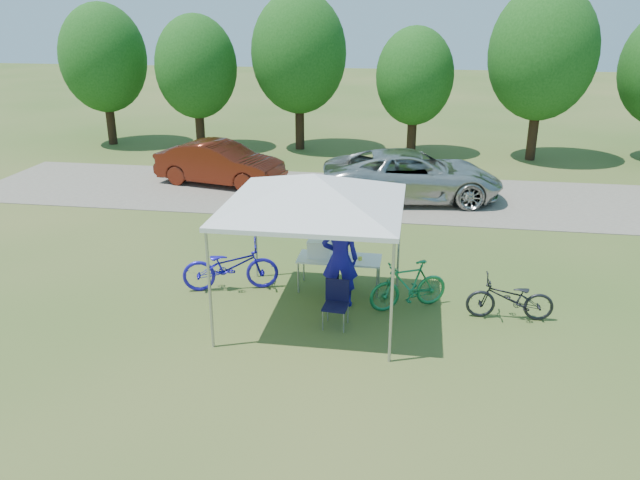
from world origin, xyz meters
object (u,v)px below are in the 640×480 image
object	(u,v)px
folding_chair	(336,299)
sedan	(220,163)
folding_table	(339,260)
minivan	(412,175)
cooler	(320,248)
bike_green	(408,285)
bike_dark	(510,298)
bike_blue	(230,266)
cyclist	(340,259)

from	to	relation	value
folding_chair	sedan	bearing A→B (deg)	124.07
folding_table	minivan	bearing A→B (deg)	78.71
cooler	bike_green	bearing A→B (deg)	-19.58
bike_dark	bike_green	bearing A→B (deg)	-96.75
cooler	bike_dark	distance (m)	3.81
bike_dark	folding_table	bearing A→B (deg)	-105.71
bike_dark	minivan	world-z (taller)	minivan
sedan	bike_green	bearing A→B (deg)	-129.77
bike_green	cooler	bearing A→B (deg)	-136.53
folding_chair	cooler	distance (m)	1.66
bike_green	bike_dark	size ratio (longest dim) A/B	1.00
folding_chair	bike_green	size ratio (longest dim) A/B	0.53
folding_table	bike_green	distance (m)	1.57
folding_chair	bike_blue	bearing A→B (deg)	158.20
bike_blue	bike_dark	bearing A→B (deg)	-111.11
cyclist	minivan	world-z (taller)	cyclist
folding_chair	bike_blue	world-z (taller)	bike_blue
cooler	bike_green	world-z (taller)	cooler
folding_chair	cooler	xyz separation A→B (m)	(-0.55, 1.52, 0.37)
folding_chair	cyclist	xyz separation A→B (m)	(-0.04, 0.82, 0.46)
cyclist	folding_chair	bearing A→B (deg)	88.98
bike_blue	cooler	bearing A→B (deg)	-95.26
bike_blue	sedan	bearing A→B (deg)	2.62
folding_chair	minivan	world-z (taller)	minivan
folding_table	bike_blue	bearing A→B (deg)	-170.90
bike_blue	bike_green	world-z (taller)	bike_blue
cooler	bike_blue	xyz separation A→B (m)	(-1.79, -0.35, -0.36)
cooler	minivan	size ratio (longest dim) A/B	0.09
folding_chair	cyclist	size ratio (longest dim) A/B	0.44
bike_blue	bike_dark	world-z (taller)	bike_blue
bike_dark	minivan	distance (m)	7.69
cooler	sedan	xyz separation A→B (m)	(-4.44, 7.37, -0.16)
sedan	minivan	bearing A→B (deg)	-84.70
folding_table	sedan	xyz separation A→B (m)	(-4.85, 7.37, 0.06)
bike_dark	sedan	xyz separation A→B (m)	(-8.14, 8.17, 0.29)
folding_table	bike_blue	xyz separation A→B (m)	(-2.19, -0.35, -0.14)
cyclist	bike_green	size ratio (longest dim) A/B	1.20
cooler	minivan	bearing A→B (deg)	75.37
cyclist	sedan	bearing A→B (deg)	-62.54
folding_table	minivan	world-z (taller)	minivan
bike_green	minivan	xyz separation A→B (m)	(-0.09, 7.27, 0.28)
folding_table	cooler	distance (m)	0.46
cyclist	bike_blue	size ratio (longest dim) A/B	0.98
cooler	bike_blue	world-z (taller)	cooler
cooler	minivan	xyz separation A→B (m)	(1.73, 6.62, -0.12)
bike_blue	bike_dark	size ratio (longest dim) A/B	1.22
bike_green	sedan	size ratio (longest dim) A/B	0.38
minivan	cooler	bearing A→B (deg)	157.07
cooler	cyclist	size ratio (longest dim) A/B	0.25
bike_green	minivan	distance (m)	7.27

